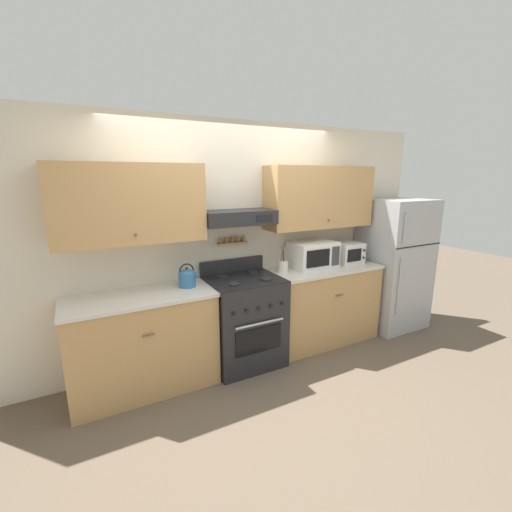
{
  "coord_description": "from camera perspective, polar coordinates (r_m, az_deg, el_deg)",
  "views": [
    {
      "loc": [
        -1.49,
        -2.77,
        1.97
      ],
      "look_at": [
        0.13,
        0.25,
        1.18
      ],
      "focal_mm": 24.0,
      "sensor_mm": 36.0,
      "label": 1
    }
  ],
  "objects": [
    {
      "name": "counter_left",
      "position": [
        3.46,
        -18.24,
        -13.48
      ],
      "size": [
        1.32,
        0.61,
        0.93
      ],
      "color": "tan",
      "rests_on": "ground_plane"
    },
    {
      "name": "tea_kettle",
      "position": [
        3.39,
        -11.4,
        -3.49
      ],
      "size": [
        0.21,
        0.17,
        0.23
      ],
      "color": "teal",
      "rests_on": "counter_left"
    },
    {
      "name": "wall_back",
      "position": [
        3.69,
        -3.81,
        4.88
      ],
      "size": [
        5.2,
        0.46,
        2.55
      ],
      "color": "beige",
      "rests_on": "ground_plane"
    },
    {
      "name": "ground_plane",
      "position": [
        3.71,
        0.13,
        -19.04
      ],
      "size": [
        16.0,
        16.0,
        0.0
      ],
      "primitive_type": "plane",
      "color": "brown"
    },
    {
      "name": "refrigerator",
      "position": [
        4.88,
        21.92,
        -1.21
      ],
      "size": [
        0.8,
        0.72,
        1.69
      ],
      "color": "#ADAFB5",
      "rests_on": "ground_plane"
    },
    {
      "name": "microwave",
      "position": [
        4.07,
        9.43,
        0.25
      ],
      "size": [
        0.53,
        0.37,
        0.31
      ],
      "color": "white",
      "rests_on": "counter_right"
    },
    {
      "name": "stove_range",
      "position": [
        3.71,
        -1.94,
        -10.69
      ],
      "size": [
        0.75,
        0.67,
        1.09
      ],
      "color": "#232326",
      "rests_on": "ground_plane"
    },
    {
      "name": "toaster_oven",
      "position": [
        4.4,
        14.96,
        0.55
      ],
      "size": [
        0.33,
        0.32,
        0.25
      ],
      "color": "white",
      "rests_on": "counter_right"
    },
    {
      "name": "counter_right",
      "position": [
        4.27,
        10.92,
        -7.83
      ],
      "size": [
        1.38,
        0.61,
        0.93
      ],
      "color": "tan",
      "rests_on": "ground_plane"
    },
    {
      "name": "utensil_crock",
      "position": [
        3.84,
        4.47,
        -1.69
      ],
      "size": [
        0.12,
        0.12,
        0.28
      ],
      "color": "silver",
      "rests_on": "counter_right"
    }
  ]
}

